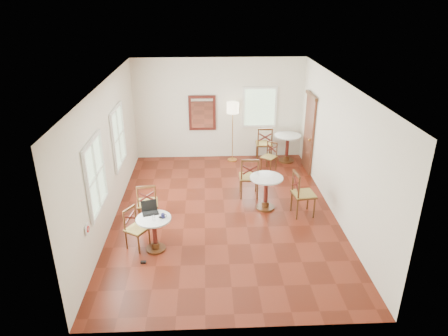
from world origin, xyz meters
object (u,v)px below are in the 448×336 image
(chair_near_a, at_px, (147,203))
(laptop, at_px, (150,210))
(chair_near_b, at_px, (136,228))
(water_glass, at_px, (154,218))
(floor_lamp, at_px, (233,112))
(cafe_table_mid, at_px, (266,189))
(mouse, at_px, (161,217))
(chair_mid_b, at_px, (302,194))
(chair_back_a, at_px, (264,144))
(chair_mid_a, at_px, (249,177))
(cafe_table_near, at_px, (154,230))
(navy_mug, at_px, (163,216))
(power_adapter, at_px, (143,262))
(chair_back_b, at_px, (269,157))
(cafe_table_back, at_px, (287,145))

(chair_near_a, bearing_deg, laptop, 94.85)
(chair_near_a, relative_size, chair_near_b, 1.16)
(chair_near_b, xyz_separation_m, water_glass, (0.39, -0.21, 0.35))
(floor_lamp, xyz_separation_m, laptop, (-1.91, -4.30, -0.74))
(chair_near_a, height_order, laptop, chair_near_a)
(chair_near_b, bearing_deg, cafe_table_mid, -29.87)
(mouse, distance_m, water_glass, 0.16)
(chair_mid_b, relative_size, chair_back_a, 1.00)
(cafe_table_mid, height_order, chair_back_a, chair_back_a)
(chair_mid_a, bearing_deg, cafe_table_near, 47.99)
(chair_back_a, bearing_deg, cafe_table_mid, 85.69)
(mouse, xyz_separation_m, navy_mug, (0.04, 0.01, 0.02))
(chair_near_b, bearing_deg, chair_near_a, 25.55)
(chair_mid_b, xyz_separation_m, laptop, (-3.28, -1.00, 0.25))
(chair_mid_a, relative_size, power_adapter, 10.78)
(cafe_table_mid, bearing_deg, mouse, -145.22)
(cafe_table_near, bearing_deg, chair_near_b, 162.79)
(chair_mid_b, xyz_separation_m, navy_mug, (-2.99, -1.24, 0.23))
(water_glass, xyz_separation_m, power_adapter, (-0.21, -0.34, -0.75))
(chair_near_a, bearing_deg, cafe_table_near, 97.32)
(water_glass, bearing_deg, cafe_table_mid, 34.77)
(cafe_table_near, xyz_separation_m, chair_near_a, (-0.26, 1.02, 0.05))
(floor_lamp, bearing_deg, laptop, -113.97)
(cafe_table_mid, xyz_separation_m, laptop, (-2.50, -1.32, 0.27))
(chair_near_a, relative_size, floor_lamp, 0.55)
(chair_mid_b, height_order, navy_mug, chair_mid_b)
(cafe_table_near, bearing_deg, mouse, -2.00)
(cafe_table_mid, distance_m, floor_lamp, 3.19)
(chair_back_b, relative_size, mouse, 7.91)
(chair_near_b, distance_m, mouse, 0.62)
(chair_back_a, bearing_deg, chair_back_b, 96.43)
(cafe_table_back, relative_size, water_glass, 7.87)
(chair_mid_a, xyz_separation_m, mouse, (-1.92, -2.20, 0.21))
(chair_near_b, xyz_separation_m, floor_lamp, (2.19, 4.41, 1.09))
(chair_mid_b, distance_m, navy_mug, 3.25)
(cafe_table_back, distance_m, mouse, 5.49)
(mouse, bearing_deg, chair_mid_a, 59.85)
(cafe_table_near, bearing_deg, water_glass, -79.66)
(cafe_table_near, height_order, power_adapter, cafe_table_near)
(navy_mug, relative_size, power_adapter, 1.14)
(chair_near_b, height_order, power_adapter, chair_near_b)
(chair_near_a, distance_m, chair_near_b, 0.91)
(chair_near_b, xyz_separation_m, power_adapter, (0.19, -0.56, -0.40))
(chair_mid_b, xyz_separation_m, power_adapter, (-3.37, -1.68, -0.51))
(chair_near_a, bearing_deg, navy_mug, 106.73)
(floor_lamp, bearing_deg, navy_mug, -109.76)
(chair_near_a, height_order, floor_lamp, floor_lamp)
(chair_near_b, bearing_deg, chair_mid_a, -16.97)
(chair_mid_b, bearing_deg, cafe_table_back, -11.75)
(chair_near_a, distance_m, chair_back_b, 4.13)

